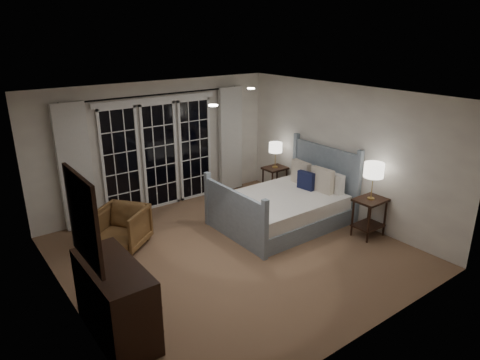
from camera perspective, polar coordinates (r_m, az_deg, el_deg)
floor at (r=7.00m, az=-0.83°, el=-9.65°), size 5.00×5.00×0.00m
ceiling at (r=6.18m, az=-0.95°, el=11.06°), size 5.00×5.00×0.00m
wall_left at (r=5.51m, az=-22.53°, el=-5.14°), size 0.02×5.00×2.50m
wall_right at (r=8.13m, az=13.54°, el=3.57°), size 0.02×5.00×2.50m
wall_back at (r=8.54m, az=-10.82°, el=4.52°), size 5.00×0.02×2.50m
wall_front at (r=4.85m, az=16.94°, el=-7.84°), size 5.00×0.02×2.50m
french_doors at (r=8.55m, az=-10.63°, el=3.43°), size 2.50×0.04×2.20m
curtain_rod at (r=8.26m, az=-10.95°, el=11.10°), size 3.50×0.03×0.03m
curtain_left at (r=7.91m, az=-21.11°, el=1.57°), size 0.55×0.10×2.25m
curtain_right at (r=9.28m, az=-1.28°, el=5.42°), size 0.55×0.10×2.25m
downlight_a at (r=7.13m, az=1.48°, el=12.11°), size 0.12×0.12×0.01m
downlight_b at (r=5.52m, az=-3.60°, el=9.90°), size 0.12×0.12×0.01m
bed at (r=7.91m, az=5.96°, el=-3.51°), size 2.24×1.60×1.30m
nightstand_left at (r=7.67m, az=16.87°, el=-4.03°), size 0.53×0.42×0.68m
nightstand_right at (r=9.20m, az=4.66°, el=0.43°), size 0.48×0.38×0.62m
lamp_left at (r=7.42m, az=17.42°, el=1.23°), size 0.33×0.33×0.64m
lamp_right at (r=9.01m, az=4.77°, el=4.30°), size 0.28×0.28×0.54m
armchair at (r=7.28m, az=-15.50°, el=-6.14°), size 1.05×1.05×0.69m
dresser at (r=5.30m, az=-16.26°, el=-15.14°), size 0.55×1.30×0.92m
mirror at (r=4.72m, az=-20.17°, el=-4.93°), size 0.05×0.85×1.00m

